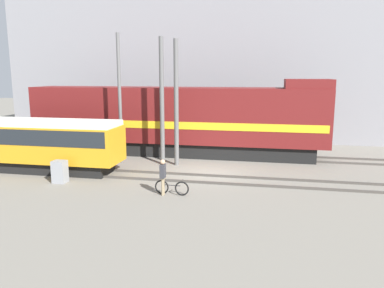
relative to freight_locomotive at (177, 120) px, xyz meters
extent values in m
plane|color=slate|center=(3.15, -4.88, -2.53)|extent=(120.00, 120.00, 0.00)
cube|color=#47423D|center=(3.15, -6.87, -2.46)|extent=(60.00, 0.07, 0.14)
cube|color=#47423D|center=(3.15, -5.44, -2.46)|extent=(60.00, 0.07, 0.14)
cube|color=#47423D|center=(3.15, -0.72, -2.46)|extent=(60.00, 0.07, 0.14)
cube|color=#47423D|center=(3.15, 0.72, -2.46)|extent=(60.00, 0.07, 0.14)
cube|color=gray|center=(3.15, 9.09, 3.83)|extent=(41.51, 6.00, 12.72)
cube|color=black|center=(-0.14, 0.00, -2.03)|extent=(19.33, 2.55, 1.00)
cube|color=maroon|center=(-0.14, 0.00, 0.38)|extent=(21.01, 3.00, 3.82)
cube|color=gold|center=(-0.14, 0.00, -0.19)|extent=(20.59, 3.04, 0.50)
cube|color=maroon|center=(8.87, 0.00, 2.60)|extent=(3.00, 2.85, 0.60)
cube|color=black|center=(-7.25, -6.15, -2.18)|extent=(9.24, 2.00, 0.70)
cube|color=orange|center=(-7.25, -6.15, -0.78)|extent=(10.50, 2.50, 2.09)
cube|color=#1E2328|center=(-7.25, -6.15, -0.29)|extent=(10.08, 2.54, 0.90)
cube|color=silver|center=(-7.25, -6.15, 0.41)|extent=(10.29, 2.38, 0.30)
torus|color=black|center=(2.39, -9.03, -2.18)|extent=(0.70, 0.10, 0.70)
torus|color=black|center=(1.37, -8.98, -2.18)|extent=(0.70, 0.10, 0.70)
cylinder|color=black|center=(1.88, -9.01, -2.05)|extent=(0.86, 0.08, 0.04)
cylinder|color=black|center=(1.52, -8.99, -2.02)|extent=(0.03, 0.03, 0.32)
cylinder|color=#262626|center=(2.39, -9.03, -1.78)|extent=(0.05, 0.44, 0.02)
cylinder|color=#8C7A5B|center=(1.48, -9.06, -2.10)|extent=(0.11, 0.11, 0.86)
cylinder|color=#8C7A5B|center=(1.48, -9.22, -2.10)|extent=(0.11, 0.11, 0.86)
cube|color=#333338|center=(1.48, -9.14, -1.34)|extent=(0.24, 0.37, 0.66)
sphere|color=tan|center=(1.48, -9.14, -0.89)|extent=(0.23, 0.23, 0.23)
cylinder|color=#595959|center=(-3.04, -3.08, 1.62)|extent=(0.22, 0.22, 8.29)
cylinder|color=#595959|center=(-0.23, -3.08, 1.48)|extent=(0.28, 0.28, 8.02)
cylinder|color=#595959|center=(0.69, -3.08, 1.41)|extent=(0.29, 0.29, 7.88)
cube|color=gray|center=(-4.53, -8.17, -1.93)|extent=(0.70, 0.60, 1.20)
camera|label=1|loc=(6.24, -25.84, 3.24)|focal=35.00mm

